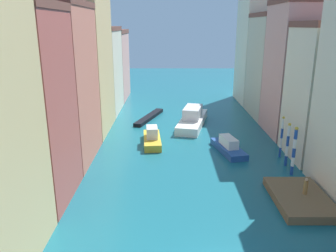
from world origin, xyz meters
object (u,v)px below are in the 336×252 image
(mooring_pole_0, at_px, (293,151))
(mooring_pole_1, at_px, (287,144))
(person_on_dock, at_px, (305,187))
(gondola_black, at_px, (149,117))
(waterfront_dock, at_px, (299,198))
(vaporetto_white, at_px, (192,119))
(mooring_pole_2, at_px, (281,137))
(motorboat_0, at_px, (228,147))
(motorboat_1, at_px, (152,138))

(mooring_pole_0, height_order, mooring_pole_1, mooring_pole_0)
(person_on_dock, relative_size, mooring_pole_0, 0.29)
(gondola_black, bearing_deg, mooring_pole_0, -53.75)
(mooring_pole_0, xyz_separation_m, mooring_pole_1, (0.15, 2.30, -0.16))
(waterfront_dock, xyz_separation_m, mooring_pole_0, (1.22, 5.50, 2.25))
(mooring_pole_1, distance_m, vaporetto_white, 17.63)
(mooring_pole_0, distance_m, mooring_pole_2, 4.79)
(person_on_dock, height_order, motorboat_0, person_on_dock)
(waterfront_dock, bearing_deg, person_on_dock, 19.68)
(vaporetto_white, height_order, motorboat_0, vaporetto_white)
(person_on_dock, xyz_separation_m, motorboat_0, (-4.48, 11.84, -0.75))
(mooring_pole_2, relative_size, motorboat_0, 0.69)
(person_on_dock, height_order, mooring_pole_0, mooring_pole_0)
(mooring_pole_0, relative_size, mooring_pole_2, 1.05)
(gondola_black, bearing_deg, waterfront_dock, -61.80)
(waterfront_dock, height_order, person_on_dock, person_on_dock)
(motorboat_0, bearing_deg, person_on_dock, -69.26)
(mooring_pole_0, height_order, mooring_pole_2, mooring_pole_0)
(mooring_pole_1, xyz_separation_m, gondola_black, (-15.66, 18.84, -2.17))
(person_on_dock, bearing_deg, mooring_pole_0, 81.48)
(motorboat_1, bearing_deg, gondola_black, 94.80)
(mooring_pole_2, distance_m, gondola_black, 22.87)
(vaporetto_white, bearing_deg, mooring_pole_1, -59.34)
(vaporetto_white, bearing_deg, person_on_dock, -70.62)
(person_on_dock, xyz_separation_m, mooring_pole_2, (1.13, 10.13, 1.08))
(waterfront_dock, height_order, motorboat_0, motorboat_0)
(waterfront_dock, bearing_deg, motorboat_1, 132.01)
(mooring_pole_1, distance_m, gondola_black, 24.59)
(motorboat_1, bearing_deg, vaporetto_white, 55.10)
(motorboat_0, distance_m, motorboat_1, 9.62)
(person_on_dock, xyz_separation_m, motorboat_1, (-13.70, 14.60, -0.64))
(waterfront_dock, distance_m, mooring_pole_2, 10.60)
(mooring_pole_0, bearing_deg, gondola_black, 126.25)
(mooring_pole_0, height_order, gondola_black, mooring_pole_0)
(mooring_pole_2, xyz_separation_m, motorboat_1, (-14.83, 4.47, -1.72))
(waterfront_dock, height_order, mooring_pole_0, mooring_pole_0)
(waterfront_dock, relative_size, person_on_dock, 4.80)
(mooring_pole_0, distance_m, motorboat_0, 8.60)
(mooring_pole_0, height_order, motorboat_1, mooring_pole_0)
(motorboat_0, bearing_deg, vaporetto_white, 107.88)
(waterfront_dock, xyz_separation_m, mooring_pole_2, (1.54, 10.28, 2.11))
(person_on_dock, relative_size, vaporetto_white, 0.12)
(mooring_pole_0, distance_m, mooring_pole_1, 2.31)
(gondola_black, relative_size, motorboat_1, 1.49)
(person_on_dock, bearing_deg, waterfront_dock, -160.32)
(person_on_dock, bearing_deg, motorboat_1, 133.18)
(gondola_black, xyz_separation_m, motorboat_1, (1.00, -11.89, 0.47))
(person_on_dock, distance_m, motorboat_0, 12.68)
(waterfront_dock, distance_m, mooring_pole_0, 6.06)
(mooring_pole_1, bearing_deg, gondola_black, 129.72)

